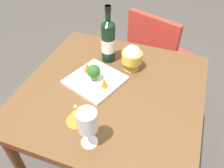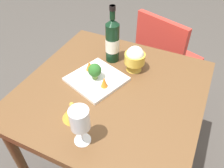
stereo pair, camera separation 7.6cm
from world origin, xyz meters
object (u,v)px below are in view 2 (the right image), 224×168
(chair_by_wall, at_px, (163,55))
(wine_bottle, at_px, (112,40))
(carrot_garnish_left, at_px, (104,82))
(carrot_garnish_right, at_px, (89,66))
(rice_bowl_lid, at_px, (73,112))
(serving_plate, at_px, (97,79))
(broccoli_floret, at_px, (95,71))
(rice_bowl, at_px, (135,58))
(wine_glass, at_px, (80,120))

(chair_by_wall, xyz_separation_m, wine_bottle, (0.19, 0.50, 0.35))
(carrot_garnish_left, xyz_separation_m, carrot_garnish_right, (0.13, -0.08, -0.00))
(chair_by_wall, height_order, rice_bowl_lid, chair_by_wall)
(serving_plate, xyz_separation_m, carrot_garnish_right, (0.07, -0.04, 0.03))
(serving_plate, relative_size, broccoli_floret, 3.72)
(rice_bowl, relative_size, serving_plate, 0.44)
(carrot_garnish_left, bearing_deg, rice_bowl_lid, 79.93)
(rice_bowl, distance_m, carrot_garnish_left, 0.22)
(rice_bowl_lid, height_order, broccoli_floret, broccoli_floret)
(carrot_garnish_left, distance_m, carrot_garnish_right, 0.16)
(wine_bottle, xyz_separation_m, wine_glass, (-0.12, 0.55, 0.00))
(rice_bowl, bearing_deg, carrot_garnish_left, 69.92)
(rice_bowl, xyz_separation_m, serving_plate, (0.14, 0.17, -0.07))
(chair_by_wall, xyz_separation_m, rice_bowl, (0.05, 0.53, 0.30))
(serving_plate, bearing_deg, wine_glass, 109.35)
(rice_bowl_lid, height_order, carrot_garnish_right, rice_bowl_lid)
(carrot_garnish_right, bearing_deg, wine_glass, 115.51)
(rice_bowl_lid, relative_size, broccoli_floret, 1.17)
(chair_by_wall, distance_m, carrot_garnish_left, 0.80)
(chair_by_wall, height_order, wine_bottle, wine_bottle)
(serving_plate, bearing_deg, rice_bowl_lid, 95.69)
(wine_bottle, bearing_deg, carrot_garnish_left, 105.96)
(chair_by_wall, distance_m, wine_glass, 1.10)
(wine_glass, relative_size, rice_bowl, 1.26)
(chair_by_wall, relative_size, broccoli_floret, 9.91)
(chair_by_wall, xyz_separation_m, broccoli_floret, (0.20, 0.70, 0.29))
(serving_plate, distance_m, carrot_garnish_right, 0.09)
(wine_bottle, xyz_separation_m, carrot_garnish_right, (0.06, 0.16, -0.08))
(rice_bowl_lid, xyz_separation_m, carrot_garnish_left, (-0.04, -0.22, 0.01))
(carrot_garnish_left, height_order, carrot_garnish_right, carrot_garnish_left)
(wine_glass, bearing_deg, wine_bottle, -77.10)
(wine_bottle, relative_size, carrot_garnish_left, 5.60)
(chair_by_wall, xyz_separation_m, carrot_garnish_right, (0.26, 0.65, 0.27))
(wine_bottle, xyz_separation_m, serving_plate, (-0.00, 0.20, -0.12))
(chair_by_wall, height_order, rice_bowl, rice_bowl)
(rice_bowl_lid, bearing_deg, rice_bowl, -105.06)
(serving_plate, relative_size, carrot_garnish_right, 6.15)
(wine_bottle, bearing_deg, wine_glass, 102.90)
(chair_by_wall, bearing_deg, rice_bowl, -75.04)
(carrot_garnish_right, bearing_deg, rice_bowl_lid, 106.59)
(wine_glass, height_order, broccoli_floret, wine_glass)
(serving_plate, height_order, carrot_garnish_left, carrot_garnish_left)
(rice_bowl_lid, distance_m, carrot_garnish_right, 0.32)
(wine_bottle, bearing_deg, broccoli_floret, 89.54)
(serving_plate, height_order, carrot_garnish_right, carrot_garnish_right)
(chair_by_wall, relative_size, carrot_garnish_right, 16.37)
(wine_glass, relative_size, carrot_garnish_left, 3.13)
(wine_glass, bearing_deg, rice_bowl_lid, -41.74)
(wine_bottle, relative_size, broccoli_floret, 3.73)
(wine_glass, height_order, carrot_garnish_left, wine_glass)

